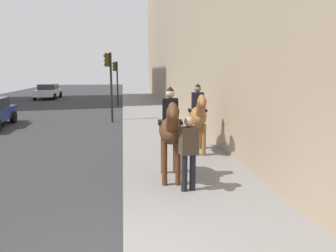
{
  "coord_description": "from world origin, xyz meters",
  "views": [
    {
      "loc": [
        -4.03,
        -0.06,
        2.83
      ],
      "look_at": [
        4.0,
        -1.19,
        1.4
      ],
      "focal_mm": 34.09,
      "sensor_mm": 36.0,
      "label": 1
    }
  ],
  "objects": [
    {
      "name": "mounted_horse_far",
      "position": [
        6.03,
        -2.46,
        1.38
      ],
      "size": [
        2.15,
        0.71,
        2.28
      ],
      "rotation": [
        0.0,
        0.0,
        3.04
      ],
      "color": "brown",
      "rests_on": "sidewalk_slab"
    },
    {
      "name": "pedestrian_greeting",
      "position": [
        2.74,
        -1.48,
        1.1
      ],
      "size": [
        0.33,
        0.44,
        1.7
      ],
      "rotation": [
        0.0,
        0.0,
        0.17
      ],
      "color": "black",
      "rests_on": "sidewalk_slab"
    },
    {
      "name": "traffic_light_near_curb",
      "position": [
        13.52,
        0.65,
        2.52
      ],
      "size": [
        0.2,
        0.44,
        3.75
      ],
      "color": "black",
      "rests_on": "ground"
    },
    {
      "name": "mounted_horse_near",
      "position": [
        3.51,
        -1.18,
        1.41
      ],
      "size": [
        2.15,
        0.69,
        2.32
      ],
      "rotation": [
        0.0,
        0.0,
        3.05
      ],
      "color": "#4C2B16",
      "rests_on": "sidewalk_slab"
    },
    {
      "name": "car_mid_lane",
      "position": [
        29.08,
        7.33,
        0.74
      ],
      "size": [
        4.42,
        2.11,
        1.44
      ],
      "rotation": [
        0.0,
        0.0,
        3.12
      ],
      "color": "silver",
      "rests_on": "ground"
    },
    {
      "name": "traffic_light_far_curb",
      "position": [
        22.01,
        0.47,
        2.36
      ],
      "size": [
        0.2,
        0.44,
        3.49
      ],
      "color": "black",
      "rests_on": "ground"
    }
  ]
}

